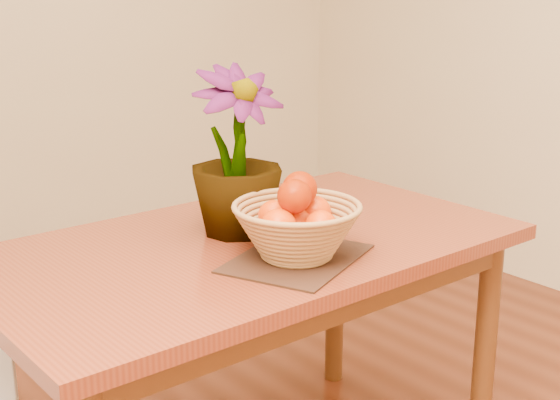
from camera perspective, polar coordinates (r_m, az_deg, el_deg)
table at (r=2.07m, az=-2.30°, el=-5.27°), size 1.40×0.80×0.75m
placemat at (r=1.90m, az=1.22°, el=-4.30°), size 0.43×0.38×0.01m
wicker_basket at (r=1.88m, az=1.24°, el=-2.41°), size 0.31×0.31×0.13m
orange_pile at (r=1.86m, az=1.26°, el=-0.53°), size 0.22×0.22×0.15m
potted_plant at (r=2.04m, az=-3.23°, el=3.56°), size 0.26×0.26×0.44m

